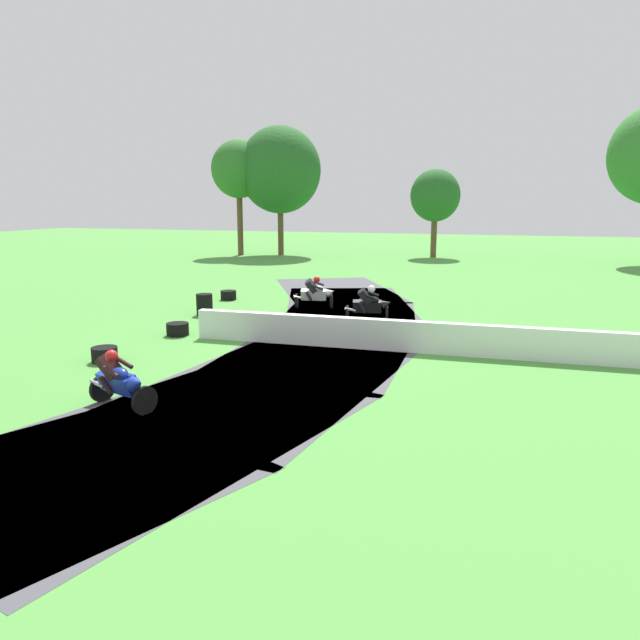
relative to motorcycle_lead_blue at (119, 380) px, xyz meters
name	(u,v)px	position (x,y,z in m)	size (l,w,h in m)	color
ground_plane	(326,346)	(2.51, 6.55, -0.63)	(120.00, 120.00, 0.00)	#4C933D
track_asphalt	(290,343)	(1.38, 6.53, -0.63)	(9.68, 31.90, 0.01)	#47474C
safety_barrier	(521,343)	(8.02, 6.64, -0.18)	(0.30, 19.23, 0.90)	white
motorcycle_lead_blue	(119,380)	(0.00, 0.00, 0.00)	(1.68, 1.18, 1.42)	black
motorcycle_chase_black	(369,305)	(3.00, 10.28, 0.02)	(1.71, 1.02, 1.43)	black
motorcycle_trailing_white	(316,293)	(0.36, 12.33, 0.00)	(1.72, 1.06, 1.42)	black
tire_stack_mid_a	(105,354)	(-2.68, 3.10, -0.43)	(0.68, 0.68, 0.40)	black
tire_stack_mid_b	(178,329)	(-2.45, 6.51, -0.43)	(0.71, 0.71, 0.40)	black
tire_stack_far	(204,304)	(-3.26, 9.88, -0.23)	(0.61, 0.61, 0.80)	black
tire_stack_extra_a	(228,295)	(-3.92, 13.31, -0.43)	(0.68, 0.68, 0.40)	black
tree_far_left	(435,196)	(2.31, 35.78, 3.90)	(3.67, 3.67, 6.49)	brown
tree_far_right	(239,170)	(-12.31, 33.06, 5.88)	(4.17, 4.17, 8.75)	brown
tree_behind_barrier	(280,170)	(-9.34, 34.09, 5.85)	(6.27, 6.27, 9.78)	brown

